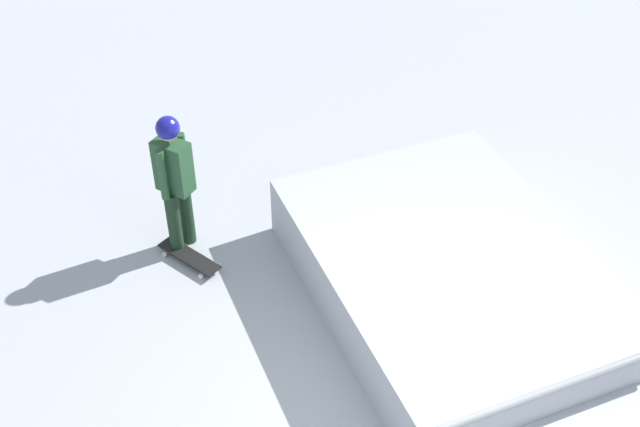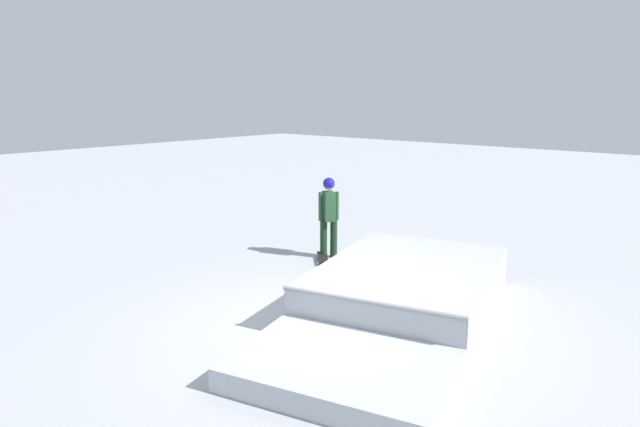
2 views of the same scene
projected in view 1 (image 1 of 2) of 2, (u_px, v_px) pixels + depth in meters
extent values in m
plane|color=#A8AAB2|center=(433.00, 420.00, 7.64)|extent=(60.00, 60.00, 0.00)
cube|color=#B0B3BB|center=(450.00, 278.00, 8.57)|extent=(4.13, 3.40, 0.70)
cylinder|color=gray|center=(559.00, 387.00, 7.07)|extent=(0.72, 2.54, 0.08)
cylinder|color=black|center=(186.00, 212.00, 9.27)|extent=(0.15, 0.15, 0.82)
cylinder|color=black|center=(174.00, 224.00, 9.12)|extent=(0.15, 0.15, 0.82)
cube|color=#264C2D|center=(173.00, 166.00, 8.73)|extent=(0.41, 0.44, 0.60)
cylinder|color=#264C2D|center=(183.00, 158.00, 8.85)|extent=(0.09, 0.09, 0.60)
cylinder|color=#264C2D|center=(163.00, 175.00, 8.62)|extent=(0.09, 0.09, 0.60)
sphere|color=tan|center=(168.00, 131.00, 8.44)|extent=(0.22, 0.22, 0.22)
sphere|color=navy|center=(168.00, 128.00, 8.43)|extent=(0.25, 0.25, 0.25)
cube|color=black|center=(189.00, 256.00, 9.21)|extent=(0.72, 0.69, 0.02)
cylinder|color=silver|center=(215.00, 265.00, 9.18)|extent=(0.06, 0.06, 0.06)
cylinder|color=silver|center=(200.00, 276.00, 9.04)|extent=(0.06, 0.06, 0.06)
cylinder|color=silver|center=(179.00, 243.00, 9.44)|extent=(0.06, 0.06, 0.06)
cylinder|color=silver|center=(164.00, 254.00, 9.31)|extent=(0.06, 0.06, 0.06)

